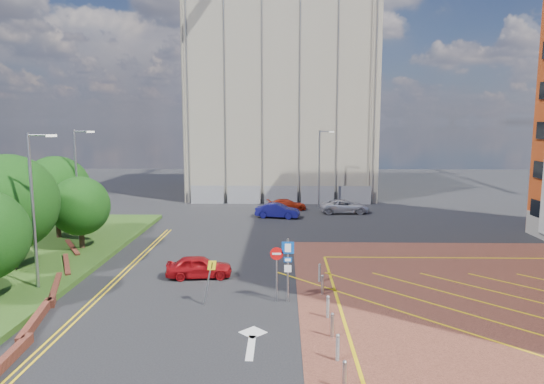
{
  "coord_description": "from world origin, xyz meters",
  "views": [
    {
      "loc": [
        0.25,
        -22.0,
        8.8
      ],
      "look_at": [
        -0.32,
        2.99,
        5.21
      ],
      "focal_mm": 32.0,
      "sensor_mm": 36.0,
      "label": 1
    }
  ],
  "objects_px": {
    "car_red_left": "(199,267)",
    "car_silver_back": "(345,206)",
    "tree_d": "(56,190)",
    "sign_cluster": "(284,263)",
    "lamp_left_near": "(34,205)",
    "warning_sign": "(209,277)",
    "lamp_left_far": "(78,181)",
    "lamp_back": "(320,166)",
    "tree_b": "(8,203)",
    "car_blue_back": "(278,211)",
    "car_red_back": "(287,205)",
    "tree_c": "(80,206)"
  },
  "relations": [
    {
      "from": "car_red_left",
      "to": "car_red_back",
      "type": "distance_m",
      "value": 22.16
    },
    {
      "from": "lamp_left_near",
      "to": "warning_sign",
      "type": "distance_m",
      "value": 9.8
    },
    {
      "from": "lamp_left_far",
      "to": "car_silver_back",
      "type": "relative_size",
      "value": 1.69
    },
    {
      "from": "tree_b",
      "to": "warning_sign",
      "type": "xyz_separation_m",
      "value": [
        12.21,
        -4.54,
        -2.81
      ]
    },
    {
      "from": "car_red_left",
      "to": "car_silver_back",
      "type": "relative_size",
      "value": 0.79
    },
    {
      "from": "sign_cluster",
      "to": "car_silver_back",
      "type": "xyz_separation_m",
      "value": [
        6.0,
        23.86,
        -1.3
      ]
    },
    {
      "from": "tree_c",
      "to": "car_silver_back",
      "type": "distance_m",
      "value": 24.88
    },
    {
      "from": "tree_b",
      "to": "lamp_back",
      "type": "xyz_separation_m",
      "value": [
        19.58,
        23.0,
        0.12
      ]
    },
    {
      "from": "warning_sign",
      "to": "car_red_back",
      "type": "height_order",
      "value": "warning_sign"
    },
    {
      "from": "car_silver_back",
      "to": "lamp_left_far",
      "type": "bearing_deg",
      "value": 119.82
    },
    {
      "from": "lamp_back",
      "to": "sign_cluster",
      "type": "xyz_separation_m",
      "value": [
        -3.78,
        -27.02,
        -2.41
      ]
    },
    {
      "from": "lamp_left_far",
      "to": "car_blue_back",
      "type": "distance_m",
      "value": 17.98
    },
    {
      "from": "car_red_left",
      "to": "car_red_back",
      "type": "height_order",
      "value": "car_red_left"
    },
    {
      "from": "tree_b",
      "to": "lamp_left_near",
      "type": "bearing_deg",
      "value": -44.25
    },
    {
      "from": "car_red_left",
      "to": "car_silver_back",
      "type": "height_order",
      "value": "car_silver_back"
    },
    {
      "from": "car_silver_back",
      "to": "car_red_left",
      "type": "bearing_deg",
      "value": 149.79
    },
    {
      "from": "lamp_left_far",
      "to": "car_red_left",
      "type": "relative_size",
      "value": 2.15
    },
    {
      "from": "car_blue_back",
      "to": "car_silver_back",
      "type": "xyz_separation_m",
      "value": [
        6.54,
        2.53,
        -0.01
      ]
    },
    {
      "from": "lamp_left_far",
      "to": "car_blue_back",
      "type": "xyz_separation_m",
      "value": [
        14.17,
        10.32,
        -3.99
      ]
    },
    {
      "from": "tree_c",
      "to": "car_blue_back",
      "type": "xyz_separation_m",
      "value": [
        13.25,
        12.32,
        -2.53
      ]
    },
    {
      "from": "tree_d",
      "to": "warning_sign",
      "type": "distance_m",
      "value": 18.37
    },
    {
      "from": "tree_b",
      "to": "lamp_left_near",
      "type": "height_order",
      "value": "lamp_left_near"
    },
    {
      "from": "sign_cluster",
      "to": "car_red_left",
      "type": "height_order",
      "value": "sign_cluster"
    },
    {
      "from": "tree_d",
      "to": "lamp_back",
      "type": "height_order",
      "value": "lamp_back"
    },
    {
      "from": "sign_cluster",
      "to": "car_red_back",
      "type": "relative_size",
      "value": 0.81
    },
    {
      "from": "tree_c",
      "to": "tree_d",
      "type": "relative_size",
      "value": 0.81
    },
    {
      "from": "car_red_back",
      "to": "tree_b",
      "type": "bearing_deg",
      "value": 128.14
    },
    {
      "from": "lamp_left_far",
      "to": "car_red_left",
      "type": "bearing_deg",
      "value": -36.54
    },
    {
      "from": "lamp_left_near",
      "to": "sign_cluster",
      "type": "height_order",
      "value": "lamp_left_near"
    },
    {
      "from": "warning_sign",
      "to": "car_red_left",
      "type": "relative_size",
      "value": 0.6
    },
    {
      "from": "lamp_left_near",
      "to": "tree_d",
      "type": "bearing_deg",
      "value": 110.35
    },
    {
      "from": "tree_b",
      "to": "car_red_back",
      "type": "relative_size",
      "value": 1.71
    },
    {
      "from": "tree_d",
      "to": "sign_cluster",
      "type": "bearing_deg",
      "value": -35.58
    },
    {
      "from": "lamp_left_near",
      "to": "lamp_back",
      "type": "xyz_separation_m",
      "value": [
        16.5,
        26.0,
        -0.3
      ]
    },
    {
      "from": "lamp_left_near",
      "to": "lamp_left_far",
      "type": "xyz_separation_m",
      "value": [
        -2.0,
        10.0,
        0.0
      ]
    },
    {
      "from": "lamp_back",
      "to": "warning_sign",
      "type": "height_order",
      "value": "lamp_back"
    },
    {
      "from": "car_blue_back",
      "to": "tree_d",
      "type": "bearing_deg",
      "value": 131.12
    },
    {
      "from": "warning_sign",
      "to": "car_red_back",
      "type": "xyz_separation_m",
      "value": [
        3.95,
        25.75,
        -0.86
      ]
    },
    {
      "from": "tree_d",
      "to": "lamp_left_far",
      "type": "distance_m",
      "value": 2.44
    },
    {
      "from": "lamp_back",
      "to": "warning_sign",
      "type": "bearing_deg",
      "value": -104.99
    },
    {
      "from": "tree_d",
      "to": "sign_cluster",
      "type": "distance_m",
      "value": 20.74
    },
    {
      "from": "tree_d",
      "to": "lamp_back",
      "type": "bearing_deg",
      "value": 36.09
    },
    {
      "from": "lamp_left_near",
      "to": "car_silver_back",
      "type": "height_order",
      "value": "lamp_left_near"
    },
    {
      "from": "lamp_left_near",
      "to": "warning_sign",
      "type": "xyz_separation_m",
      "value": [
        9.13,
        -1.54,
        -3.23
      ]
    },
    {
      "from": "tree_d",
      "to": "lamp_left_far",
      "type": "bearing_deg",
      "value": -25.68
    },
    {
      "from": "warning_sign",
      "to": "car_silver_back",
      "type": "bearing_deg",
      "value": 68.53
    },
    {
      "from": "tree_d",
      "to": "car_blue_back",
      "type": "distance_m",
      "value": 19.01
    },
    {
      "from": "tree_b",
      "to": "warning_sign",
      "type": "distance_m",
      "value": 13.32
    },
    {
      "from": "tree_d",
      "to": "car_silver_back",
      "type": "distance_m",
      "value": 25.89
    },
    {
      "from": "car_red_back",
      "to": "lamp_left_near",
      "type": "bearing_deg",
      "value": 137.06
    }
  ]
}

